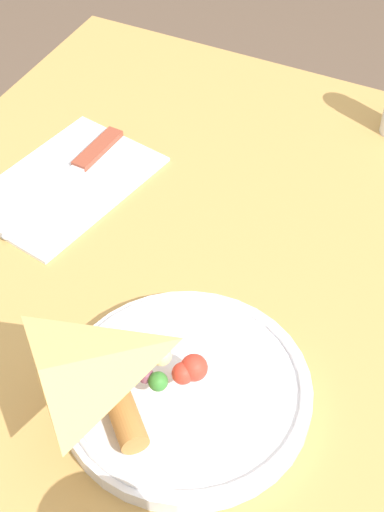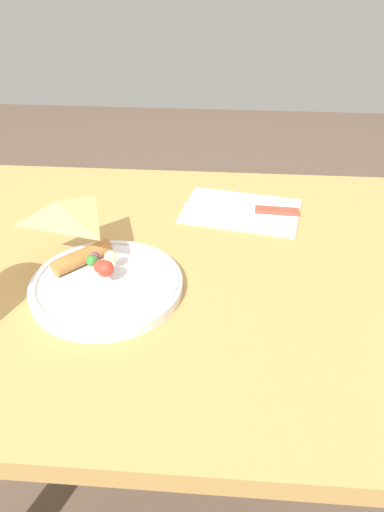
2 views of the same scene
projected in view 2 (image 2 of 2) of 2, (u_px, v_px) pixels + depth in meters
name	position (u px, v px, depth m)	size (l,w,h in m)	color
dining_table	(162.00, 328.00, 0.84)	(0.92, 0.69, 0.73)	tan
plate_pizza	(105.00, 281.00, 0.71)	(0.22, 0.22, 0.05)	white
napkin_folded	(241.00, 211.00, 0.91)	(0.23, 0.17, 0.00)	silver
butter_knife	(247.00, 209.00, 0.90)	(0.21, 0.03, 0.01)	#99422D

